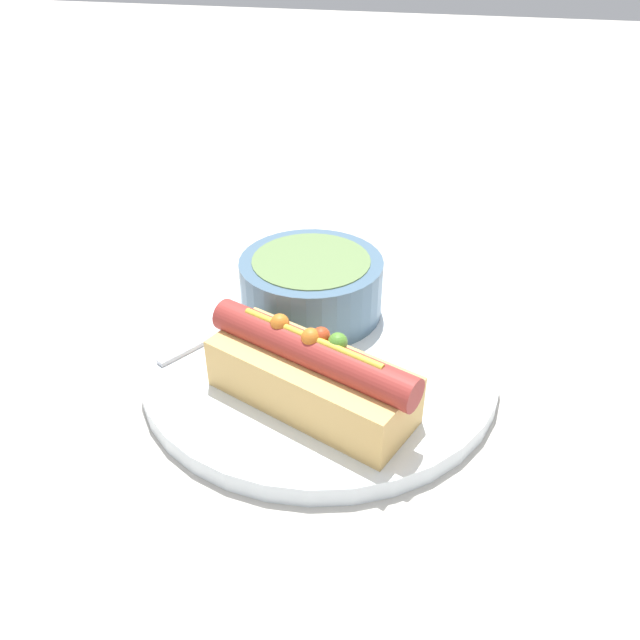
{
  "coord_description": "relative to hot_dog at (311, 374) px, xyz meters",
  "views": [
    {
      "loc": [
        0.1,
        -0.39,
        0.31
      ],
      "look_at": [
        0.0,
        0.0,
        0.05
      ],
      "focal_mm": 35.0,
      "sensor_mm": 36.0,
      "label": 1
    }
  ],
  "objects": [
    {
      "name": "soup_bowl",
      "position": [
        -0.03,
        0.12,
        0.0
      ],
      "size": [
        0.12,
        0.12,
        0.05
      ],
      "color": "slate",
      "rests_on": "dinner_plate"
    },
    {
      "name": "ground_plane",
      "position": [
        -0.01,
        0.06,
        -0.04
      ],
      "size": [
        4.0,
        4.0,
        0.0
      ],
      "primitive_type": "plane",
      "color": "#BCB7AD"
    },
    {
      "name": "spoon",
      "position": [
        -0.07,
        0.1,
        -0.02
      ],
      "size": [
        0.09,
        0.13,
        0.01
      ],
      "rotation": [
        0.0,
        0.0,
        1.04
      ],
      "color": "#B7B7BC",
      "rests_on": "dinner_plate"
    },
    {
      "name": "hot_dog",
      "position": [
        0.0,
        0.0,
        0.0
      ],
      "size": [
        0.16,
        0.11,
        0.06
      ],
      "rotation": [
        0.0,
        0.0,
        -0.37
      ],
      "color": "#DBAD60",
      "rests_on": "dinner_plate"
    },
    {
      "name": "dinner_plate",
      "position": [
        -0.01,
        0.06,
        -0.03
      ],
      "size": [
        0.28,
        0.28,
        0.02
      ],
      "color": "white",
      "rests_on": "ground_plane"
    }
  ]
}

